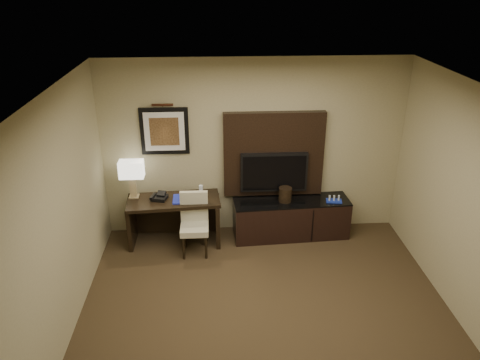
{
  "coord_description": "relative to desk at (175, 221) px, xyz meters",
  "views": [
    {
      "loc": [
        -0.58,
        -4.04,
        3.81
      ],
      "look_at": [
        -0.24,
        1.8,
        1.15
      ],
      "focal_mm": 35.0,
      "sensor_mm": 36.0,
      "label": 1
    }
  ],
  "objects": [
    {
      "name": "wall_left",
      "position": [
        -1.05,
        -2.12,
        0.99
      ],
      "size": [
        0.01,
        5.0,
        2.7
      ],
      "primitive_type": "cube",
      "color": "tan",
      "rests_on": "floor"
    },
    {
      "name": "ceiling",
      "position": [
        1.2,
        -2.12,
        2.34
      ],
      "size": [
        4.5,
        5.0,
        0.01
      ],
      "primitive_type": "cube",
      "color": "silver",
      "rests_on": "wall_back"
    },
    {
      "name": "credenza",
      "position": [
        1.76,
        0.08,
        -0.06
      ],
      "size": [
        1.78,
        0.59,
        0.6
      ],
      "primitive_type": "cube",
      "rotation": [
        0.0,
        0.0,
        0.06
      ],
      "color": "black",
      "rests_on": "floor"
    },
    {
      "name": "artwork",
      "position": [
        -0.1,
        0.36,
        1.29
      ],
      "size": [
        0.7,
        0.04,
        0.7
      ],
      "primitive_type": "cube",
      "color": "black",
      "rests_on": "wall_back"
    },
    {
      "name": "picture_light",
      "position": [
        -0.1,
        0.32,
        1.69
      ],
      "size": [
        0.04,
        0.04,
        0.3
      ],
      "primitive_type": "cylinder",
      "color": "#442415",
      "rests_on": "wall_back"
    },
    {
      "name": "desk_phone",
      "position": [
        -0.2,
        0.01,
        0.41
      ],
      "size": [
        0.25,
        0.24,
        0.11
      ],
      "primitive_type": null,
      "rotation": [
        0.0,
        0.0,
        -0.24
      ],
      "color": "black",
      "rests_on": "desk"
    },
    {
      "name": "floor",
      "position": [
        1.2,
        -2.12,
        -0.36
      ],
      "size": [
        4.5,
        5.0,
        0.01
      ],
      "primitive_type": "cube",
      "color": "#342617",
      "rests_on": "ground"
    },
    {
      "name": "ice_bucket",
      "position": [
        1.66,
        0.08,
        0.35
      ],
      "size": [
        0.23,
        0.23,
        0.22
      ],
      "primitive_type": "cylinder",
      "rotation": [
        0.0,
        0.0,
        -0.2
      ],
      "color": "black",
      "rests_on": "credenza"
    },
    {
      "name": "wall_back",
      "position": [
        1.2,
        0.38,
        0.99
      ],
      "size": [
        4.5,
        0.01,
        2.7
      ],
      "primitive_type": "cube",
      "color": "tan",
      "rests_on": "floor"
    },
    {
      "name": "desk",
      "position": [
        0.0,
        0.0,
        0.0
      ],
      "size": [
        1.38,
        0.68,
        0.72
      ],
      "primitive_type": "cube",
      "rotation": [
        0.0,
        0.0,
        0.08
      ],
      "color": "black",
      "rests_on": "floor"
    },
    {
      "name": "tv",
      "position": [
        1.5,
        0.22,
        0.66
      ],
      "size": [
        1.0,
        0.08,
        0.6
      ],
      "primitive_type": "cube",
      "color": "black",
      "rests_on": "tv_wall_panel"
    },
    {
      "name": "minibar_tray",
      "position": [
        2.4,
        0.02,
        0.28
      ],
      "size": [
        0.25,
        0.17,
        0.08
      ],
      "primitive_type": null,
      "rotation": [
        0.0,
        0.0,
        -0.16
      ],
      "color": "#1A33AD",
      "rests_on": "credenza"
    },
    {
      "name": "tv_wall_panel",
      "position": [
        1.5,
        0.32,
        0.91
      ],
      "size": [
        1.5,
        0.12,
        1.3
      ],
      "primitive_type": "cube",
      "color": "black",
      "rests_on": "wall_back"
    },
    {
      "name": "desk_chair",
      "position": [
        0.3,
        -0.33,
        0.06
      ],
      "size": [
        0.4,
        0.46,
        0.83
      ],
      "primitive_type": null,
      "rotation": [
        0.0,
        0.0,
        0.0
      ],
      "color": "beige",
      "rests_on": "floor"
    },
    {
      "name": "blue_folder",
      "position": [
        0.11,
        -0.02,
        0.37
      ],
      "size": [
        0.24,
        0.31,
        0.02
      ],
      "primitive_type": "cube",
      "rotation": [
        0.0,
        0.0,
        0.03
      ],
      "color": "#1C29B7",
      "rests_on": "desk"
    },
    {
      "name": "water_bottle",
      "position": [
        0.4,
        0.08,
        0.45
      ],
      "size": [
        0.07,
        0.07,
        0.18
      ],
      "primitive_type": "cylinder",
      "rotation": [
        0.0,
        0.0,
        0.24
      ],
      "color": "silver",
      "rests_on": "desk"
    },
    {
      "name": "table_lamp",
      "position": [
        -0.59,
        0.11,
        0.64
      ],
      "size": [
        0.38,
        0.26,
        0.57
      ],
      "primitive_type": null,
      "rotation": [
        0.0,
        0.0,
        -0.18
      ],
      "color": "tan",
      "rests_on": "desk"
    },
    {
      "name": "book",
      "position": [
        0.13,
        -0.04,
        0.48
      ],
      "size": [
        0.18,
        0.05,
        0.24
      ],
      "primitive_type": "imported",
      "rotation": [
        0.0,
        0.0,
        -0.15
      ],
      "color": "#B49E8E",
      "rests_on": "desk"
    }
  ]
}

